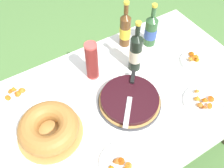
{
  "coord_description": "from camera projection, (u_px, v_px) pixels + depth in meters",
  "views": [
    {
      "loc": [
        -0.42,
        -0.67,
        1.84
      ],
      "look_at": [
        0.04,
        0.07,
        0.75
      ],
      "focal_mm": 40.0,
      "sensor_mm": 36.0,
      "label": 1
    }
  ],
  "objects": [
    {
      "name": "cider_bottle_amber",
      "position": [
        125.0,
        29.0,
        1.59
      ],
      "size": [
        0.07,
        0.07,
        0.33
      ],
      "color": "brown",
      "rests_on": "tablecloth"
    },
    {
      "name": "snack_plate_left",
      "position": [
        122.0,
        163.0,
        1.17
      ],
      "size": [
        0.22,
        0.22,
        0.05
      ],
      "color": "white",
      "rests_on": "tablecloth"
    },
    {
      "name": "snack_plate_far",
      "position": [
        18.0,
        94.0,
        1.41
      ],
      "size": [
        0.21,
        0.21,
        0.06
      ],
      "color": "white",
      "rests_on": "tablecloth"
    },
    {
      "name": "berry_tart",
      "position": [
        130.0,
        100.0,
        1.37
      ],
      "size": [
        0.35,
        0.35,
        0.06
      ],
      "color": "#38383D",
      "rests_on": "tablecloth"
    },
    {
      "name": "ground_plane",
      "position": [
        112.0,
        151.0,
        1.93
      ],
      "size": [
        16.0,
        16.0,
        0.0
      ],
      "primitive_type": "plane",
      "color": "#568442"
    },
    {
      "name": "tablecloth",
      "position": [
        113.0,
        103.0,
        1.41
      ],
      "size": [
        1.74,
        0.95,
        0.1
      ],
      "color": "white",
      "rests_on": "garden_table"
    },
    {
      "name": "garden_table",
      "position": [
        113.0,
        108.0,
        1.45
      ],
      "size": [
        1.73,
        0.94,
        0.68
      ],
      "color": "brown",
      "rests_on": "ground_plane"
    },
    {
      "name": "snack_plate_right",
      "position": [
        196.0,
        61.0,
        1.57
      ],
      "size": [
        0.21,
        0.21,
        0.05
      ],
      "color": "white",
      "rests_on": "tablecloth"
    },
    {
      "name": "snack_plate_near",
      "position": [
        204.0,
        102.0,
        1.38
      ],
      "size": [
        0.23,
        0.23,
        0.05
      ],
      "color": "white",
      "rests_on": "tablecloth"
    },
    {
      "name": "juice_bottle_red",
      "position": [
        136.0,
        52.0,
        1.45
      ],
      "size": [
        0.08,
        0.08,
        0.35
      ],
      "color": "black",
      "rests_on": "tablecloth"
    },
    {
      "name": "cup_stack",
      "position": [
        92.0,
        61.0,
        1.41
      ],
      "size": [
        0.07,
        0.07,
        0.25
      ],
      "color": "#E04C47",
      "rests_on": "tablecloth"
    },
    {
      "name": "serving_knife",
      "position": [
        131.0,
        92.0,
        1.36
      ],
      "size": [
        0.26,
        0.3,
        0.01
      ],
      "rotation": [
        0.0,
        0.0,
        4.0
      ],
      "color": "silver",
      "rests_on": "berry_tart"
    },
    {
      "name": "bundt_cake",
      "position": [
        49.0,
        128.0,
        1.23
      ],
      "size": [
        0.33,
        0.33,
        0.11
      ],
      "color": "tan",
      "rests_on": "tablecloth"
    },
    {
      "name": "cider_bottle_green",
      "position": [
        151.0,
        30.0,
        1.6
      ],
      "size": [
        0.08,
        0.08,
        0.3
      ],
      "color": "#2D562D",
      "rests_on": "tablecloth"
    }
  ]
}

